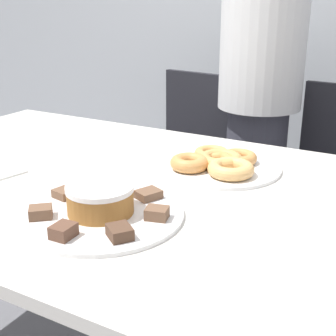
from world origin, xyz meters
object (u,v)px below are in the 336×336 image
object	(u,v)px
office_chair_left	(182,172)
office_chair_right	(331,201)
frosted_cake	(100,199)
napkin	(0,171)
plate_cake	(101,214)
person_standing	(260,94)
plate_donuts	(220,167)

from	to	relation	value
office_chair_left	office_chair_right	distance (m)	0.70
frosted_cake	napkin	bearing A→B (deg)	167.78
plate_cake	office_chair_left	bearing A→B (deg)	107.95
person_standing	office_chair_right	world-z (taller)	person_standing
person_standing	plate_cake	xyz separation A→B (m)	(0.02, -1.17, -0.08)
person_standing	plate_donuts	distance (m)	0.75
plate_cake	plate_donuts	xyz separation A→B (m)	(0.11, 0.43, 0.00)
office_chair_left	plate_donuts	world-z (taller)	office_chair_left
person_standing	plate_cake	distance (m)	1.17
person_standing	frosted_cake	bearing A→B (deg)	-89.16
person_standing	frosted_cake	world-z (taller)	person_standing
plate_cake	napkin	distance (m)	0.44
plate_cake	plate_donuts	world-z (taller)	same
person_standing	plate_cake	world-z (taller)	person_standing
person_standing	office_chair_left	bearing A→B (deg)	-171.37
frosted_cake	plate_donuts	bearing A→B (deg)	75.15
office_chair_right	plate_donuts	xyz separation A→B (m)	(-0.23, -0.68, 0.33)
frosted_cake	plate_cake	bearing A→B (deg)	180.00
plate_donuts	frosted_cake	distance (m)	0.45
office_chair_left	frosted_cake	bearing A→B (deg)	-64.12
office_chair_right	napkin	size ratio (longest dim) A/B	5.73
office_chair_right	plate_donuts	world-z (taller)	office_chair_right
office_chair_left	office_chair_right	bearing A→B (deg)	7.97
office_chair_right	napkin	distance (m)	1.32
person_standing	napkin	world-z (taller)	person_standing
office_chair_left	frosted_cake	world-z (taller)	office_chair_left
office_chair_left	plate_donuts	size ratio (longest dim) A/B	2.45
plate_cake	frosted_cake	xyz separation A→B (m)	(0.00, 0.00, 0.04)
office_chair_right	frosted_cake	size ratio (longest dim) A/B	5.59
plate_donuts	office_chair_right	bearing A→B (deg)	71.73
office_chair_right	plate_cake	xyz separation A→B (m)	(-0.34, -1.12, 0.33)
office_chair_right	plate_cake	bearing A→B (deg)	-102.20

